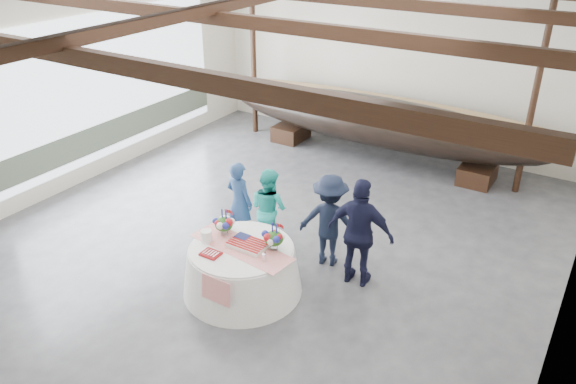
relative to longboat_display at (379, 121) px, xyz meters
The scene contains 12 objects.
floor 4.91m from the longboat_display, 91.79° to the right, with size 10.00×12.00×0.01m, color #3D3D42.
wall_back 1.74m from the longboat_display, 97.21° to the left, with size 10.00×0.02×4.50m, color silver.
wall_left 7.16m from the longboat_display, 136.95° to the right, with size 0.02×12.00×4.50m, color silver.
pavilion_structure 5.00m from the longboat_display, 92.16° to the right, with size 9.80×11.76×4.50m.
open_bay 6.42m from the longboat_display, 143.22° to the right, with size 0.03×7.00×3.20m.
longboat_display is the anchor object (origin of this frame).
banquet_table 6.13m from the longboat_display, 86.73° to the right, with size 1.94×1.94×0.83m.
tabletop_items 5.97m from the longboat_display, 87.10° to the right, with size 1.84×0.95×0.40m.
guest_woman_blue 4.86m from the longboat_display, 97.39° to the right, with size 0.57×0.38×1.58m, color navy.
guest_woman_teal 4.72m from the longboat_display, 90.58° to the right, with size 0.75×0.58×1.54m, color #22B0A4.
guest_man_left 4.77m from the longboat_display, 76.13° to the right, with size 1.08×0.62×1.68m, color black.
guest_man_right 5.23m from the longboat_display, 69.42° to the right, with size 1.11×0.46×1.89m, color black.
Camera 1 is at (5.08, -7.24, 5.63)m, focal length 35.00 mm.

